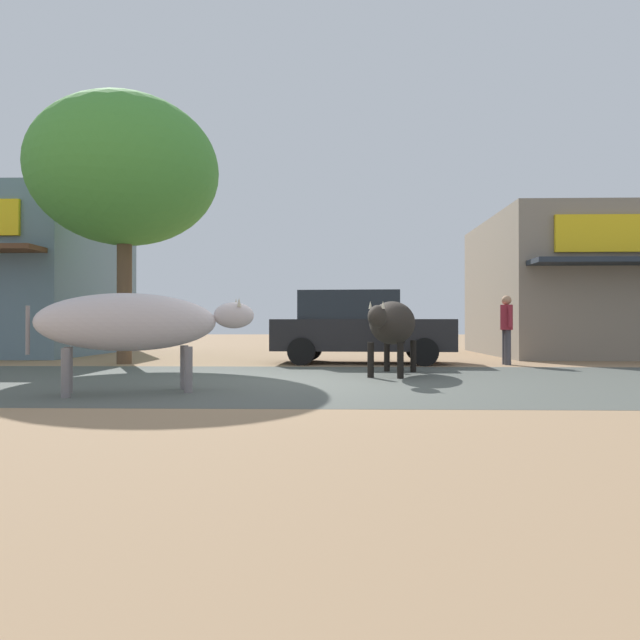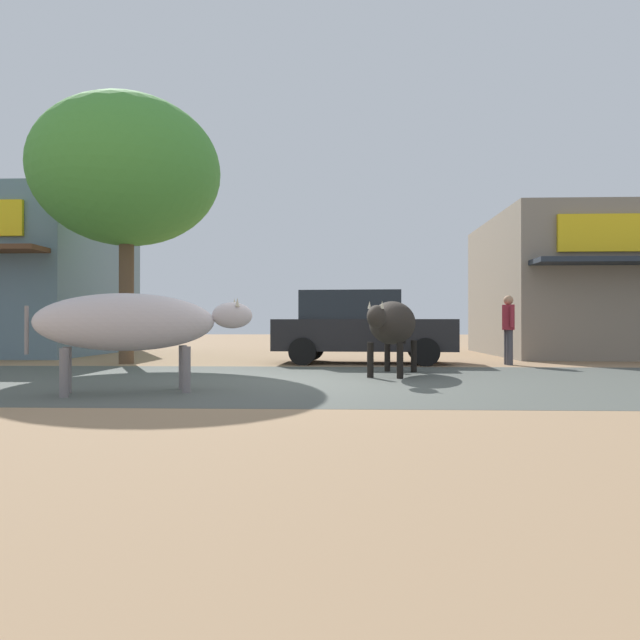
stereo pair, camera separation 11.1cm
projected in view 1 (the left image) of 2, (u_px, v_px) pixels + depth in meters
ground at (307, 381)px, 9.12m from camera, size 80.00×80.00×0.00m
asphalt_road at (307, 381)px, 9.12m from camera, size 72.00×6.03×0.00m
storefront_right_club at (633, 287)px, 16.78m from camera, size 8.38×6.77×3.93m
roadside_tree at (125, 171)px, 13.05m from camera, size 4.19×4.19×6.02m
parked_hatchback_car at (359, 326)px, 13.28m from camera, size 4.14×2.10×1.64m
cow_near_brown at (134, 323)px, 7.54m from camera, size 2.76×1.45×1.30m
cow_far_dark at (392, 323)px, 10.18m from camera, size 1.27×2.63×1.30m
pedestrian_by_shop at (507, 324)px, 12.75m from camera, size 0.36×0.61×1.52m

